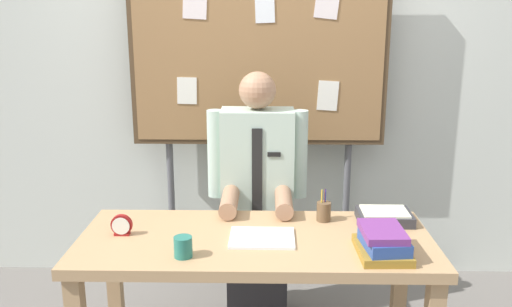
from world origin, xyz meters
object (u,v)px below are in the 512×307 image
bulletin_board (259,52)px  coffee_mug (183,247)px  open_notebook (262,238)px  person (257,209)px  paper_tray (384,216)px  book_stack (383,243)px  pen_holder (324,211)px  desk_clock (122,226)px  desk (255,257)px

bulletin_board → coffee_mug: size_ratio=23.99×
open_notebook → coffee_mug: bearing=-150.3°
person → paper_tray: (0.63, -0.38, 0.11)m
bulletin_board → open_notebook: size_ratio=7.29×
paper_tray → book_stack: bearing=-102.9°
coffee_mug → pen_holder: 0.76m
pen_holder → desk_clock: bearing=-168.4°
person → desk: bearing=-90.0°
book_stack → coffee_mug: book_stack is taller
desk → bulletin_board: bulletin_board is taller
person → paper_tray: 0.74m
desk → paper_tray: size_ratio=6.23×
desk → book_stack: (0.54, -0.17, 0.16)m
bulletin_board → pen_holder: bulletin_board is taller
pen_holder → book_stack: bearing=-61.3°
open_notebook → pen_holder: 0.38m
person → open_notebook: person is taller
bulletin_board → coffee_mug: bulletin_board is taller
desk → book_stack: 0.59m
person → coffee_mug: (-0.30, -0.79, 0.13)m
desk → book_stack: book_stack is taller
desk_clock → desk: bearing=-1.4°
pen_holder → paper_tray: 0.30m
desk_clock → coffee_mug: 0.39m
bulletin_board → coffee_mug: (-0.30, -1.22, -0.72)m
book_stack → pen_holder: (-0.21, 0.38, -0.01)m
bulletin_board → desk_clock: bulletin_board is taller
coffee_mug → bulletin_board: bearing=76.2°
book_stack → coffee_mug: (-0.84, -0.03, -0.01)m
desk → bulletin_board: 1.33m
open_notebook → pen_holder: (0.30, 0.23, 0.04)m
book_stack → open_notebook: size_ratio=0.98×
person → open_notebook: bearing=-87.0°
desk → bulletin_board: (0.00, 1.01, 0.87)m
pen_holder → coffee_mug: bearing=-146.5°
bulletin_board → person: bearing=-90.0°
bulletin_board → desk_clock: bearing=-121.9°
book_stack → paper_tray: book_stack is taller
desk → desk_clock: size_ratio=16.38×
book_stack → paper_tray: size_ratio=1.10×
desk_clock → coffee_mug: bearing=-35.2°
coffee_mug → book_stack: bearing=2.4°
person → paper_tray: bearing=-31.2°
book_stack → desk_clock: (-1.16, 0.19, -0.01)m
book_stack → bulletin_board: bearing=114.7°
pen_holder → paper_tray: size_ratio=0.62×
coffee_mug → desk: bearing=34.9°
coffee_mug → pen_holder: size_ratio=0.56×
book_stack → desk_clock: size_ratio=2.90×
desk → book_stack: size_ratio=5.65×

